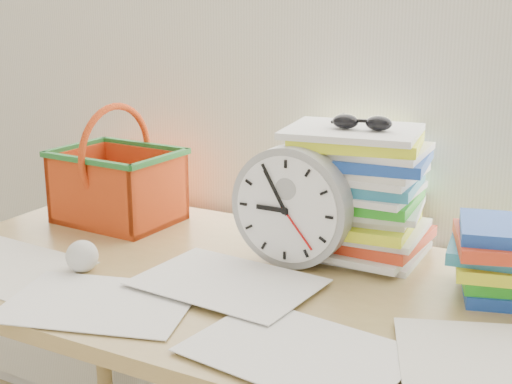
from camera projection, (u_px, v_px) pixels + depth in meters
The scene contains 7 objects.
desk at pixel (252, 316), 1.37m from camera, with size 1.40×0.70×0.75m.
paper_stack at pixel (353, 191), 1.47m from camera, with size 0.31×0.25×0.27m, color white, non-canonical shape.
clock at pixel (291, 207), 1.39m from camera, with size 0.24×0.24×0.05m, color #999A9B.
sunglasses at pixel (362, 122), 1.40m from camera, with size 0.13×0.11×0.03m, color black, non-canonical shape.
basket at pixel (117, 165), 1.67m from camera, with size 0.27×0.21×0.28m, color #E54C16, non-canonical shape.
crumpled_ball at pixel (82, 256), 1.39m from camera, with size 0.06×0.06×0.06m, color silver.
scattered_papers at pixel (252, 277), 1.35m from camera, with size 1.26×0.42×0.02m, color white, non-canonical shape.
Camera 1 is at (0.61, 0.50, 1.27)m, focal length 50.00 mm.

